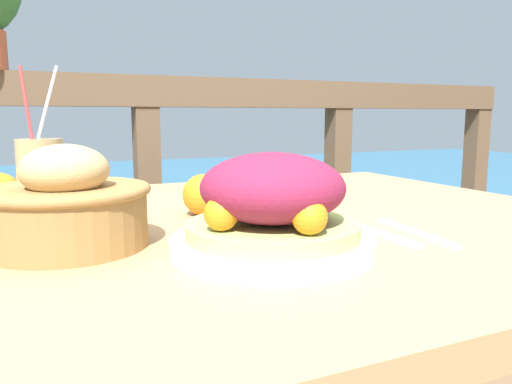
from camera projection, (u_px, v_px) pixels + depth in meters
patio_table at (251, 271)px, 0.83m from camera, size 1.18×0.95×0.74m
railing_fence at (148, 183)px, 1.51m from camera, size 2.80×0.08×1.03m
sea_backdrop at (77, 210)px, 3.83m from camera, size 12.00×4.00×0.38m
salad_plate at (273, 210)px, 0.61m from camera, size 0.25×0.25×0.12m
drink_glass at (41, 180)px, 0.78m from camera, size 0.07×0.07×0.24m
bread_basket at (67, 206)px, 0.63m from camera, size 0.21×0.21×0.13m
fork at (375, 232)px, 0.71m from camera, size 0.02×0.18×0.00m
knife at (415, 232)px, 0.71m from camera, size 0.03×0.18×0.00m
orange_near_basket at (203, 195)px, 0.84m from camera, size 0.07×0.07×0.07m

